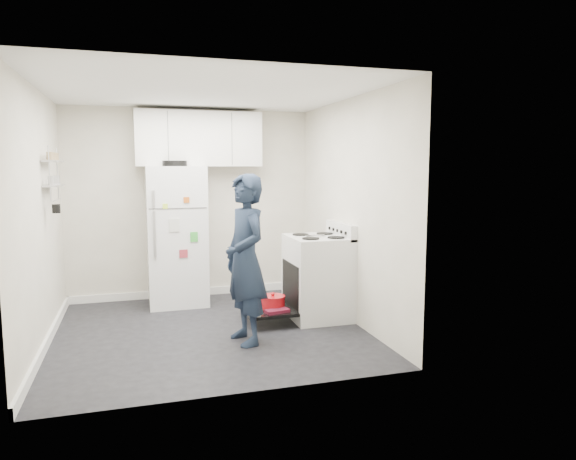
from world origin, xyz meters
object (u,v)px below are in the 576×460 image
object	(u,v)px
electric_range	(317,278)
refrigerator	(177,235)
open_oven_door	(270,306)
person	(245,259)

from	to	relation	value
electric_range	refrigerator	size ratio (longest dim) A/B	0.60
electric_range	open_oven_door	distance (m)	0.63
open_oven_door	refrigerator	size ratio (longest dim) A/B	0.38
open_oven_door	person	size ratio (longest dim) A/B	0.42
open_oven_door	refrigerator	xyz separation A→B (m)	(-0.93, 1.12, 0.70)
refrigerator	person	bearing A→B (deg)	-72.73
open_oven_door	refrigerator	distance (m)	1.61
electric_range	open_oven_door	size ratio (longest dim) A/B	1.57
refrigerator	person	distance (m)	1.78
refrigerator	person	size ratio (longest dim) A/B	1.09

